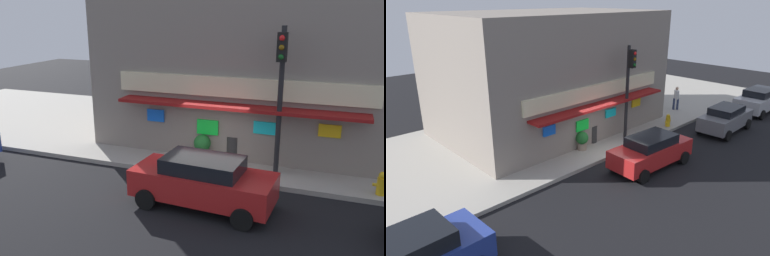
# 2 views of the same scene
# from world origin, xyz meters

# --- Properties ---
(ground_plane) EXTENTS (57.88, 57.88, 0.00)m
(ground_plane) POSITION_xyz_m (0.00, 0.00, 0.00)
(ground_plane) COLOR black
(sidewalk) EXTENTS (38.59, 10.33, 0.18)m
(sidewalk) POSITION_xyz_m (0.00, 5.17, 0.09)
(sidewalk) COLOR #A39E93
(sidewalk) RESTS_ON ground_plane
(corner_building) EXTENTS (12.83, 8.73, 6.80)m
(corner_building) POSITION_xyz_m (0.68, 5.67, 3.57)
(corner_building) COLOR gray
(corner_building) RESTS_ON sidewalk
(traffic_light) EXTENTS (0.32, 0.58, 5.18)m
(traffic_light) POSITION_xyz_m (2.30, 0.97, 3.49)
(traffic_light) COLOR black
(traffic_light) RESTS_ON sidewalk
(fire_hydrant) EXTENTS (0.53, 0.29, 0.77)m
(fire_hydrant) POSITION_xyz_m (5.72, 0.48, 0.55)
(fire_hydrant) COLOR gold
(fire_hydrant) RESTS_ON sidewalk
(trash_can) EXTENTS (0.55, 0.55, 0.94)m
(trash_can) POSITION_xyz_m (0.48, 1.94, 0.65)
(trash_can) COLOR #2D2D2D
(trash_can) RESTS_ON sidewalk
(potted_plant_by_doorway) EXTENTS (0.65, 0.65, 0.99)m
(potted_plant_by_doorway) POSITION_xyz_m (-1.84, 2.55, 0.76)
(potted_plant_by_doorway) COLOR brown
(potted_plant_by_doorway) RESTS_ON sidewalk
(potted_plant_by_window) EXTENTS (0.67, 0.67, 0.99)m
(potted_plant_by_window) POSITION_xyz_m (-0.66, 1.55, 0.73)
(potted_plant_by_window) COLOR gray
(potted_plant_by_window) RESTS_ON sidewalk
(parked_car_red) EXTENTS (4.43, 2.15, 1.60)m
(parked_car_red) POSITION_xyz_m (0.55, -1.91, 0.84)
(parked_car_red) COLOR #AD1E1E
(parked_car_red) RESTS_ON ground_plane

